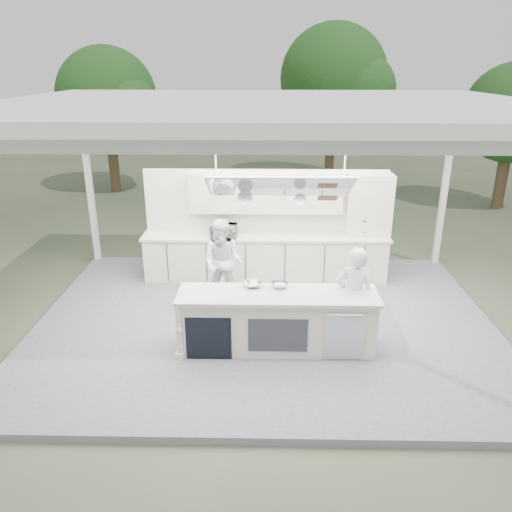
{
  "coord_description": "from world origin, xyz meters",
  "views": [
    {
      "loc": [
        0.01,
        -7.85,
        4.37
      ],
      "look_at": [
        -0.16,
        0.4,
        1.18
      ],
      "focal_mm": 35.0,
      "sensor_mm": 36.0,
      "label": 1
    }
  ],
  "objects_px": {
    "back_counter": "(265,256)",
    "sous_chef": "(223,263)",
    "demo_island": "(276,321)",
    "head_chef": "(354,296)"
  },
  "relations": [
    {
      "from": "demo_island",
      "to": "sous_chef",
      "type": "height_order",
      "value": "sous_chef"
    },
    {
      "from": "head_chef",
      "to": "sous_chef",
      "type": "xyz_separation_m",
      "value": [
        -2.18,
        1.37,
        -0.0
      ]
    },
    {
      "from": "back_counter",
      "to": "head_chef",
      "type": "bearing_deg",
      "value": -61.61
    },
    {
      "from": "back_counter",
      "to": "demo_island",
      "type": "bearing_deg",
      "value": -86.37
    },
    {
      "from": "back_counter",
      "to": "head_chef",
      "type": "height_order",
      "value": "head_chef"
    },
    {
      "from": "demo_island",
      "to": "sous_chef",
      "type": "bearing_deg",
      "value": 121.12
    },
    {
      "from": "demo_island",
      "to": "head_chef",
      "type": "bearing_deg",
      "value": 9.78
    },
    {
      "from": "head_chef",
      "to": "sous_chef",
      "type": "height_order",
      "value": "same"
    },
    {
      "from": "back_counter",
      "to": "sous_chef",
      "type": "relative_size",
      "value": 3.09
    },
    {
      "from": "back_counter",
      "to": "sous_chef",
      "type": "bearing_deg",
      "value": -122.34
    }
  ]
}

